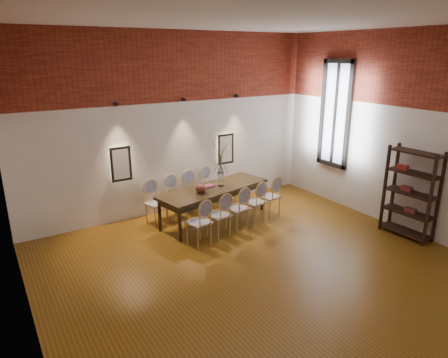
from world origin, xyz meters
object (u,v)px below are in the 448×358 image
chair_far_b (176,197)px  chair_far_e (226,182)px  chair_near_b (219,215)px  chair_far_a (157,203)px  vase (221,179)px  bowl (201,188)px  chair_far_d (211,187)px  chair_near_e (269,196)px  book (208,186)px  chair_near_c (237,208)px  chair_near_a (199,222)px  shelving_rack (411,193)px  chair_far_c (194,192)px  dining_table (214,204)px  chair_near_d (254,202)px

chair_far_b → chair_far_e: same height
chair_near_b → chair_far_a: same height
vase → bowl: bearing=-163.5°
chair_far_d → chair_near_e: bearing=110.4°
chair_near_b → book: (0.27, 0.91, 0.30)m
chair_near_c → chair_near_e: same height
chair_near_a → vase: bearing=29.6°
chair_near_e → shelving_rack: (1.72, -2.25, 0.43)m
chair_far_c → chair_far_e: size_ratio=1.00×
chair_near_b → chair_far_e: same height
chair_far_b → chair_far_e: (1.52, 0.32, 0.00)m
chair_near_a → chair_near_c: (1.01, 0.21, 0.00)m
chair_near_c → chair_near_e: size_ratio=1.00×
dining_table → chair_near_e: bearing=-33.9°
chair_far_e → vase: vase is taller
chair_far_e → chair_near_d: bearing=69.6°
chair_far_d → book: (-0.45, -0.66, 0.30)m
chair_near_d → chair_far_b: bearing=126.6°
chair_far_a → bowl: chair_far_a is taller
chair_far_b → bowl: (0.25, -0.71, 0.37)m
chair_far_e → chair_far_c: bearing=0.0°
chair_far_d → dining_table: bearing=53.4°
chair_far_c → vase: vase is taller
dining_table → chair_far_a: bearing=146.1°
chair_far_e → vase: size_ratio=3.13×
chair_far_c → book: size_ratio=3.62×
chair_far_c → book: chair_far_c is taller
chair_near_a → shelving_rack: bearing=-37.8°
chair_far_a → chair_far_e: (2.02, 0.42, 0.00)m
dining_table → chair_far_d: size_ratio=2.75×
chair_near_c → chair_far_a: same height
chair_near_d → bowl: (-1.05, 0.44, 0.37)m
dining_table → chair_near_b: size_ratio=2.75×
bowl → chair_near_b: bearing=-87.0°
chair_near_a → shelving_rack: size_ratio=0.52×
chair_far_d → vase: bearing=64.8°
chair_near_e → vase: size_ratio=3.13×
chair_far_a → chair_far_d: size_ratio=1.00×
bowl → chair_far_c: bearing=72.5°
chair_far_b → chair_far_e: 1.55m
chair_far_c → book: bearing=83.5°
bowl → book: bearing=39.8°
chair_far_a → bowl: size_ratio=3.92×
chair_near_c → bowl: (-0.54, 0.55, 0.37)m
vase → book: size_ratio=1.15×
dining_table → chair_far_d: 0.87m
chair_near_d → chair_far_e: bearing=69.6°
chair_near_e → chair_far_a: bearing=146.1°
chair_near_b → chair_near_d: bearing=-0.0°
chair_far_a → chair_far_c: (1.01, 0.21, 0.00)m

